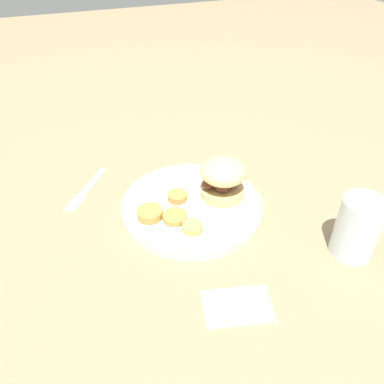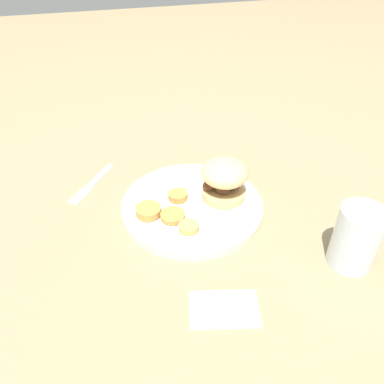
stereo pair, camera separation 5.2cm
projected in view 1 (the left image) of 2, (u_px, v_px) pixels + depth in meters
name	position (u px, v px, depth m)	size (l,w,h in m)	color
ground_plane	(192.00, 210.00, 0.77)	(4.00, 4.00, 0.00)	#937F5B
dinner_plate	(192.00, 205.00, 0.77)	(0.29, 0.29, 0.02)	white
sandwich	(222.00, 176.00, 0.76)	(0.10, 0.10, 0.08)	tan
potato_round_0	(150.00, 213.00, 0.72)	(0.05, 0.05, 0.02)	#BC8942
potato_round_1	(177.00, 196.00, 0.77)	(0.04, 0.04, 0.01)	#BC8942
potato_round_2	(175.00, 217.00, 0.72)	(0.05, 0.05, 0.01)	#BC8942
potato_round_3	(193.00, 227.00, 0.69)	(0.04, 0.04, 0.01)	tan
fork	(87.00, 189.00, 0.83)	(0.14, 0.11, 0.00)	silver
drinking_glass	(358.00, 228.00, 0.65)	(0.08, 0.08, 0.11)	silver
napkin	(238.00, 306.00, 0.58)	(0.11, 0.07, 0.01)	beige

